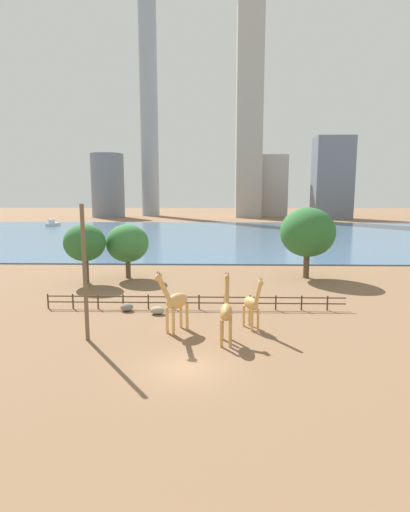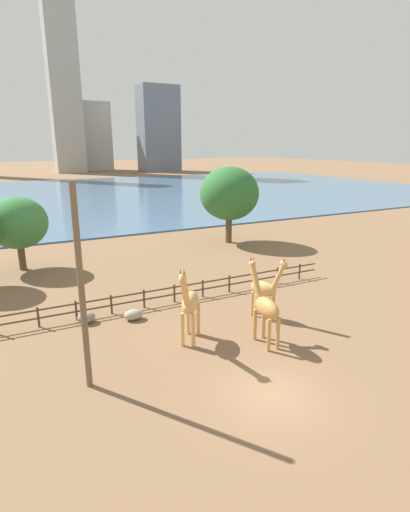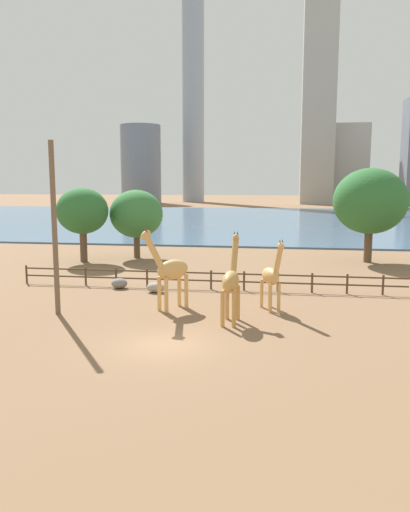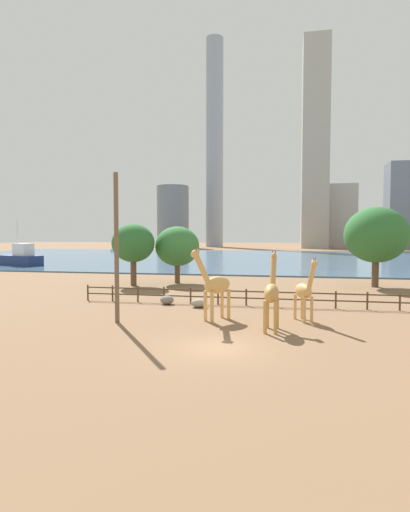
% 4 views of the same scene
% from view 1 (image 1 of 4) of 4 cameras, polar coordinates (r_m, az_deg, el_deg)
% --- Properties ---
extents(ground_plane, '(400.00, 400.00, 0.00)m').
position_cam_1_polar(ground_plane, '(102.24, 0.55, 3.19)').
color(ground_plane, brown).
extents(harbor_water, '(180.00, 86.00, 0.20)m').
position_cam_1_polar(harbor_water, '(99.25, 0.52, 3.08)').
color(harbor_water, '#476B8C').
rests_on(harbor_water, ground).
extents(giraffe_tall, '(2.48, 3.08, 4.80)m').
position_cam_1_polar(giraffe_tall, '(29.09, -4.27, -6.49)').
color(giraffe_tall, tan).
rests_on(giraffe_tall, ground).
extents(giraffe_companion, '(1.54, 2.57, 4.16)m').
position_cam_1_polar(giraffe_companion, '(29.94, 6.73, -6.78)').
color(giraffe_companion, tan).
rests_on(giraffe_companion, ground).
extents(giraffe_young, '(0.92, 3.19, 4.58)m').
position_cam_1_polar(giraffe_young, '(27.09, 3.07, -7.88)').
color(giraffe_young, '#C18C47').
rests_on(giraffe_young, ground).
extents(utility_pole, '(0.28, 0.28, 9.34)m').
position_cam_1_polar(utility_pole, '(28.08, -16.80, -2.42)').
color(utility_pole, brown).
rests_on(utility_pole, ground).
extents(boulder_near_fence, '(1.20, 0.88, 0.66)m').
position_cam_1_polar(boulder_near_fence, '(33.96, -6.84, -7.72)').
color(boulder_near_fence, gray).
rests_on(boulder_near_fence, ground).
extents(boulder_by_pole, '(1.10, 0.93, 0.70)m').
position_cam_1_polar(boulder_by_pole, '(35.26, -11.12, -7.17)').
color(boulder_by_pole, gray).
rests_on(boulder_by_pole, ground).
extents(enclosure_fence, '(26.12, 0.14, 1.30)m').
position_cam_1_polar(enclosure_fence, '(35.03, -1.96, -6.41)').
color(enclosure_fence, '#4C3826').
rests_on(enclosure_fence, ground).
extents(tree_left_large, '(5.02, 5.02, 6.48)m').
position_cam_1_polar(tree_left_large, '(48.36, -11.02, 1.79)').
color(tree_left_large, brown).
rests_on(tree_left_large, ground).
extents(tree_center_broad, '(4.63, 4.63, 6.71)m').
position_cam_1_polar(tree_center_broad, '(46.55, -16.81, 1.79)').
color(tree_center_broad, brown).
rests_on(tree_center_broad, ground).
extents(tree_right_tall, '(6.51, 6.51, 8.44)m').
position_cam_1_polar(tree_right_tall, '(48.94, 14.45, 3.28)').
color(tree_right_tall, brown).
rests_on(tree_right_tall, ground).
extents(boat_sailboat, '(3.26, 5.26, 2.18)m').
position_cam_1_polar(boat_sailboat, '(133.70, -20.95, 4.33)').
color(boat_sailboat, silver).
rests_on(boat_sailboat, harbor_water).
extents(skyline_tower_needle, '(14.25, 14.25, 27.36)m').
position_cam_1_polar(skyline_tower_needle, '(181.96, -13.72, 9.70)').
color(skyline_tower_needle, slate).
rests_on(skyline_tower_needle, ground).
extents(skyline_block_central, '(8.18, 8.18, 96.66)m').
position_cam_1_polar(skyline_block_central, '(196.00, -8.03, 19.98)').
color(skyline_block_central, '#939EAD').
rests_on(skyline_block_central, ground).
extents(skyline_tower_glass, '(10.98, 11.00, 87.53)m').
position_cam_1_polar(skyline_tower_glass, '(182.13, 6.33, 19.42)').
color(skyline_tower_glass, '#ADA89E').
rests_on(skyline_tower_glass, ground).
extents(skyline_block_left, '(17.01, 10.38, 27.67)m').
position_cam_1_polar(skyline_block_left, '(188.88, 8.95, 9.85)').
color(skyline_block_left, '#B7B2A8').
rests_on(skyline_block_left, ground).
extents(skyline_block_right, '(15.24, 10.80, 33.17)m').
position_cam_1_polar(skyline_block_right, '(175.23, 17.73, 10.53)').
color(skyline_block_right, slate).
rests_on(skyline_block_right, ground).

